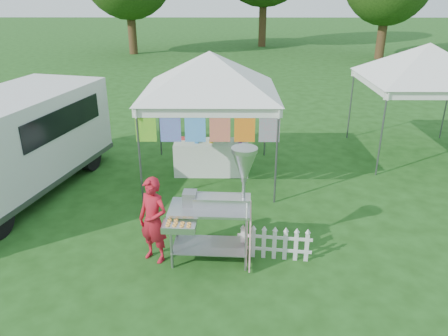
{
  "coord_description": "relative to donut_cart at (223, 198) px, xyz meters",
  "views": [
    {
      "loc": [
        0.4,
        -6.34,
        4.34
      ],
      "look_at": [
        0.34,
        1.36,
        1.1
      ],
      "focal_mm": 35.0,
      "sensor_mm": 36.0,
      "label": 1
    }
  ],
  "objects": [
    {
      "name": "picket_fence",
      "position": [
        0.87,
        0.05,
        -0.9
      ],
      "size": [
        1.25,
        0.19,
        0.56
      ],
      "rotation": [
        0.0,
        0.0,
        -0.13
      ],
      "color": "silver",
      "rests_on": "ground"
    },
    {
      "name": "donut_cart",
      "position": [
        0.0,
        0.0,
        0.0
      ],
      "size": [
        1.5,
        0.95,
        2.03
      ],
      "rotation": [
        0.0,
        0.0,
        -0.05
      ],
      "color": "gray",
      "rests_on": "ground"
    },
    {
      "name": "display_table",
      "position": [
        -0.32,
        3.76,
        -0.78
      ],
      "size": [
        1.8,
        0.7,
        0.82
      ],
      "primitive_type": "cube",
      "color": "white",
      "rests_on": "ground"
    },
    {
      "name": "canopy_main",
      "position": [
        -0.33,
        3.57,
        1.8
      ],
      "size": [
        4.24,
        4.24,
        3.45
      ],
      "color": "#59595E",
      "rests_on": "ground"
    },
    {
      "name": "canopy_right",
      "position": [
        5.17,
        5.08,
        1.8
      ],
      "size": [
        4.24,
        4.24,
        3.45
      ],
      "color": "#59595E",
      "rests_on": "ground"
    },
    {
      "name": "ground",
      "position": [
        -0.33,
        0.08,
        -1.19
      ],
      "size": [
        120.0,
        120.0,
        0.0
      ],
      "primitive_type": "plane",
      "color": "#1A4112",
      "rests_on": "ground"
    },
    {
      "name": "cargo_van",
      "position": [
        -4.63,
        2.66,
        -0.02
      ],
      "size": [
        3.27,
        5.58,
        2.18
      ],
      "rotation": [
        0.0,
        0.0,
        -0.24
      ],
      "color": "silver",
      "rests_on": "ground"
    },
    {
      "name": "vendor",
      "position": [
        -1.15,
        0.03,
        -0.44
      ],
      "size": [
        0.65,
        0.58,
        1.5
      ],
      "primitive_type": "imported",
      "rotation": [
        0.0,
        0.0,
        -0.51
      ],
      "color": "#AE1525",
      "rests_on": "ground"
    }
  ]
}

